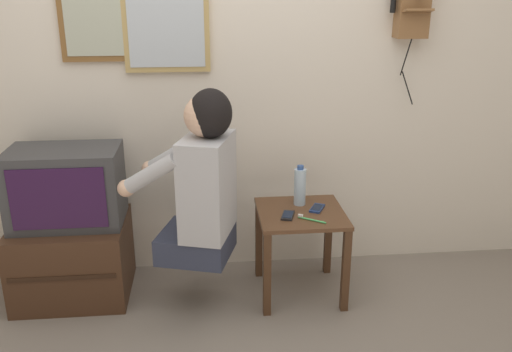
# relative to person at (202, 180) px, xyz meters

# --- Properties ---
(wall_back) EXTENTS (6.80, 0.05, 2.55)m
(wall_back) POSITION_rel_person_xyz_m (0.13, 0.51, 0.54)
(wall_back) COLOR beige
(wall_back) RESTS_ON ground_plane
(side_table) EXTENTS (0.47, 0.47, 0.50)m
(side_table) POSITION_rel_person_xyz_m (0.53, 0.10, -0.34)
(side_table) COLOR #51331E
(side_table) RESTS_ON ground_plane
(person) EXTENTS (0.60, 0.50, 0.90)m
(person) POSITION_rel_person_xyz_m (0.00, 0.00, 0.00)
(person) COLOR #2D3347
(person) RESTS_ON ground_plane
(tv_stand) EXTENTS (0.61, 0.52, 0.44)m
(tv_stand) POSITION_rel_person_xyz_m (-0.74, 0.21, -0.52)
(tv_stand) COLOR #422819
(tv_stand) RESTS_ON ground_plane
(television) EXTENTS (0.59, 0.37, 0.42)m
(television) POSITION_rel_person_xyz_m (-0.73, 0.22, -0.09)
(television) COLOR #38383A
(television) RESTS_ON tv_stand
(framed_picture) EXTENTS (0.44, 0.03, 0.45)m
(framed_picture) POSITION_rel_person_xyz_m (-0.51, 0.47, 0.77)
(framed_picture) COLOR brown
(wall_mirror) EXTENTS (0.47, 0.03, 0.58)m
(wall_mirror) POSITION_rel_person_xyz_m (-0.17, 0.46, 0.77)
(wall_mirror) COLOR tan
(cell_phone_held) EXTENTS (0.09, 0.14, 0.01)m
(cell_phone_held) POSITION_rel_person_xyz_m (0.45, 0.04, -0.23)
(cell_phone_held) COLOR black
(cell_phone_held) RESTS_ON side_table
(cell_phone_spare) EXTENTS (0.11, 0.14, 0.01)m
(cell_phone_spare) POSITION_rel_person_xyz_m (0.63, 0.12, -0.23)
(cell_phone_spare) COLOR navy
(cell_phone_spare) RESTS_ON side_table
(water_bottle) EXTENTS (0.07, 0.07, 0.23)m
(water_bottle) POSITION_rel_person_xyz_m (0.54, 0.20, -0.13)
(water_bottle) COLOR #ADC6DB
(water_bottle) RESTS_ON side_table
(toothbrush) EXTENTS (0.14, 0.10, 0.02)m
(toothbrush) POSITION_rel_person_xyz_m (0.56, -0.03, -0.23)
(toothbrush) COLOR #4CBF66
(toothbrush) RESTS_ON side_table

